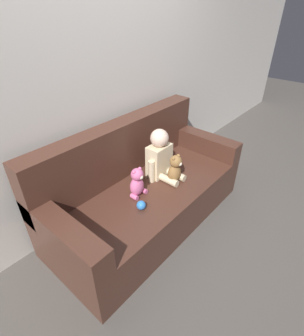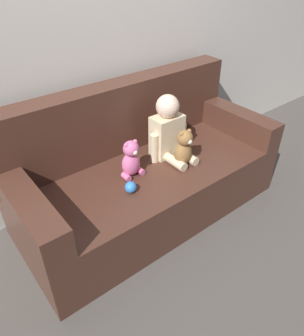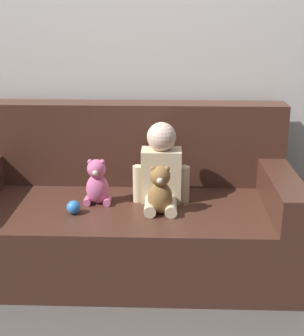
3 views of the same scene
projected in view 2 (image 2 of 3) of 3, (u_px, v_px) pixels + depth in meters
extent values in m
plane|color=#4C4742|center=(149.00, 208.00, 2.46)|extent=(12.00, 12.00, 0.00)
cube|color=silver|center=(99.00, 11.00, 2.04)|extent=(8.00, 0.05, 2.60)
cube|color=#47281E|center=(149.00, 188.00, 2.35)|extent=(1.84, 0.83, 0.39)
cube|color=#47281E|center=(120.00, 116.00, 2.31)|extent=(1.84, 0.18, 0.50)
cube|color=#47281E|center=(26.00, 206.00, 1.76)|extent=(0.16, 0.83, 0.19)
cube|color=#47281E|center=(231.00, 119.00, 2.61)|extent=(0.16, 0.83, 0.19)
cube|color=beige|center=(167.00, 136.00, 2.28)|extent=(0.22, 0.14, 0.30)
sphere|color=beige|center=(168.00, 106.00, 2.16)|extent=(0.16, 0.16, 0.16)
cylinder|color=beige|center=(175.00, 162.00, 2.22)|extent=(0.06, 0.18, 0.06)
cylinder|color=beige|center=(187.00, 157.00, 2.28)|extent=(0.06, 0.18, 0.06)
cylinder|color=beige|center=(154.00, 148.00, 2.23)|extent=(0.06, 0.06, 0.21)
cylinder|color=beige|center=(182.00, 137.00, 2.36)|extent=(0.06, 0.06, 0.21)
ellipsoid|color=olive|center=(183.00, 154.00, 2.20)|extent=(0.13, 0.11, 0.17)
sphere|color=olive|center=(185.00, 138.00, 2.13)|extent=(0.11, 0.11, 0.11)
sphere|color=olive|center=(181.00, 134.00, 2.09)|extent=(0.03, 0.03, 0.03)
sphere|color=olive|center=(189.00, 131.00, 2.12)|extent=(0.03, 0.03, 0.03)
sphere|color=beige|center=(189.00, 142.00, 2.10)|extent=(0.04, 0.04, 0.04)
cylinder|color=olive|center=(179.00, 166.00, 2.20)|extent=(0.04, 0.07, 0.04)
cylinder|color=olive|center=(191.00, 160.00, 2.25)|extent=(0.04, 0.07, 0.04)
ellipsoid|color=#DB6699|center=(131.00, 164.00, 2.11)|extent=(0.12, 0.10, 0.17)
sphere|color=#DB6699|center=(131.00, 149.00, 2.03)|extent=(0.10, 0.10, 0.10)
sphere|color=#DB6699|center=(126.00, 145.00, 1.99)|extent=(0.03, 0.03, 0.03)
sphere|color=#DB6699|center=(135.00, 142.00, 2.03)|extent=(0.03, 0.03, 0.03)
sphere|color=beige|center=(135.00, 152.00, 2.01)|extent=(0.04, 0.04, 0.04)
cylinder|color=#DB6699|center=(126.00, 177.00, 2.10)|extent=(0.04, 0.07, 0.04)
cylinder|color=#DB6699|center=(140.00, 171.00, 2.16)|extent=(0.04, 0.07, 0.04)
sphere|color=#337FDB|center=(131.00, 187.00, 1.99)|extent=(0.07, 0.07, 0.07)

